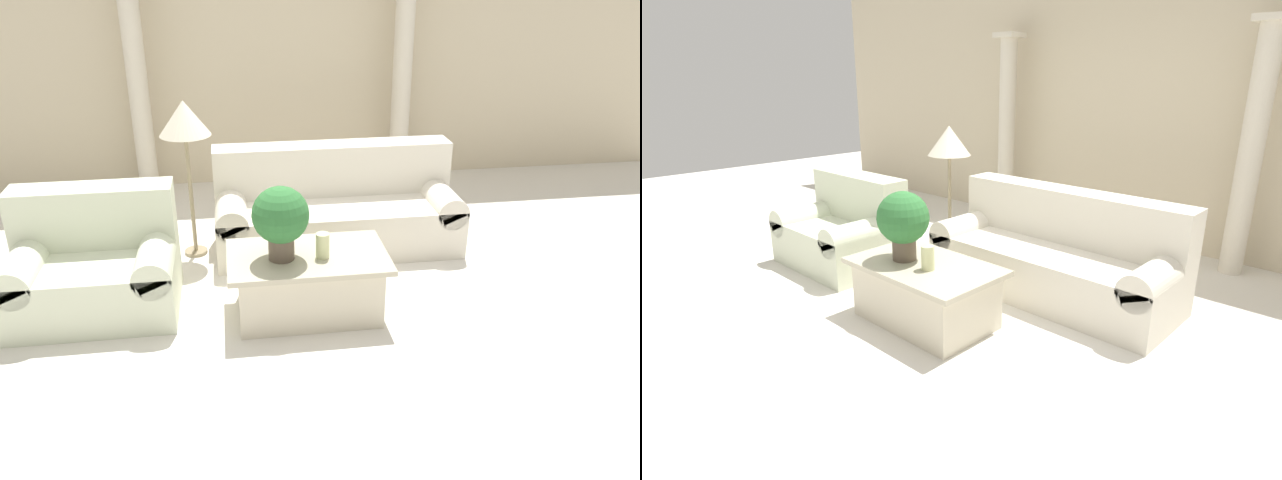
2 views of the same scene
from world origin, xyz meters
TOP-DOWN VIEW (x-y plane):
  - ground_plane at (0.00, 0.00)m, footprint 16.00×16.00m
  - wall_back at (0.00, 2.75)m, footprint 10.00×0.06m
  - sofa_long at (0.51, 0.81)m, footprint 2.18×0.86m
  - loveseat at (-1.47, -0.04)m, footprint 1.21×0.86m
  - coffee_table at (0.10, -0.36)m, footprint 1.17×0.72m
  - potted_plant at (-0.10, -0.40)m, footprint 0.41×0.41m
  - pillar_candle at (0.20, -0.42)m, footprint 0.10×0.10m
  - floor_lamp at (-0.78, 0.80)m, footprint 0.43×0.43m
  - column_left at (-1.33, 2.42)m, footprint 0.30×0.30m
  - column_right at (1.53, 2.42)m, footprint 0.30×0.30m

SIDE VIEW (x-z plane):
  - ground_plane at x=0.00m, z-range 0.00..0.00m
  - coffee_table at x=0.10m, z-range 0.01..0.49m
  - sofa_long at x=0.51m, z-range -0.10..0.80m
  - loveseat at x=-1.47m, z-range -0.10..0.81m
  - pillar_candle at x=0.20m, z-range 0.48..0.67m
  - potted_plant at x=-0.10m, z-range 0.53..1.07m
  - floor_lamp at x=-0.78m, z-range 0.51..1.89m
  - column_left at x=-1.33m, z-range 0.03..2.38m
  - column_right at x=1.53m, z-range 0.03..2.38m
  - wall_back at x=0.00m, z-range 0.00..3.20m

